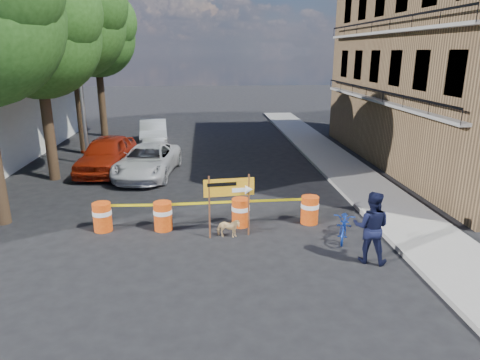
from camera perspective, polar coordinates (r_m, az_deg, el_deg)
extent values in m
plane|color=black|center=(12.65, -3.24, -8.20)|extent=(120.00, 120.00, 0.00)
cube|color=gray|center=(19.36, 14.87, 0.41)|extent=(2.40, 40.00, 0.15)
cube|color=olive|center=(23.02, 28.63, 16.47)|extent=(8.00, 16.00, 12.00)
cylinder|color=#332316|center=(19.82, -24.21, 6.72)|extent=(0.44, 0.44, 4.76)
sphere|color=#214A15|center=(19.61, -25.50, 17.01)|extent=(5.00, 5.00, 5.00)
sphere|color=#214A15|center=(18.90, -23.74, 19.88)|extent=(3.75, 3.75, 3.75)
sphere|color=#214A15|center=(20.44, -26.68, 14.87)|extent=(3.50, 3.50, 3.50)
cylinder|color=#332316|center=(24.51, -20.56, 9.44)|extent=(0.44, 0.44, 5.32)
sphere|color=#214A15|center=(24.40, -21.56, 18.74)|extent=(5.40, 5.40, 5.40)
sphere|color=#214A15|center=(23.72, -19.86, 21.31)|extent=(4.05, 4.05, 4.05)
sphere|color=#214A15|center=(25.25, -22.77, 16.78)|extent=(3.78, 3.78, 3.78)
cylinder|color=#332316|center=(29.36, -17.97, 10.34)|extent=(0.44, 0.44, 4.93)
sphere|color=#214A15|center=(29.23, -18.65, 17.54)|extent=(4.80, 4.80, 4.80)
sphere|color=#214A15|center=(28.62, -17.32, 19.46)|extent=(3.60, 3.60, 3.60)
sphere|color=#214A15|center=(29.97, -19.64, 16.06)|extent=(3.36, 3.36, 3.36)
cylinder|color=gray|center=(21.79, -20.58, 12.21)|extent=(0.16, 0.16, 8.00)
cylinder|color=red|center=(13.87, -17.87, -4.71)|extent=(0.56, 0.56, 0.90)
cylinder|color=white|center=(13.82, -17.93, -4.13)|extent=(0.58, 0.58, 0.14)
cylinder|color=red|center=(13.48, -10.24, -4.76)|extent=(0.56, 0.56, 0.90)
cylinder|color=white|center=(13.43, -10.27, -4.16)|extent=(0.58, 0.58, 0.14)
cylinder|color=red|center=(13.57, 0.09, -4.35)|extent=(0.56, 0.56, 0.90)
cylinder|color=white|center=(13.51, 0.09, -3.75)|extent=(0.58, 0.58, 0.14)
cylinder|color=red|center=(13.96, 9.27, -3.96)|extent=(0.56, 0.56, 0.90)
cylinder|color=white|center=(13.91, 9.30, -3.38)|extent=(0.58, 0.58, 0.14)
cylinder|color=#592D19|center=(12.54, -4.11, -3.69)|extent=(0.05, 0.05, 1.92)
cylinder|color=#592D19|center=(12.72, 1.17, -3.36)|extent=(0.05, 0.05, 1.92)
cube|color=orange|center=(12.42, -1.47, -0.99)|extent=(1.49, 0.19, 0.53)
cube|color=white|center=(12.48, -0.10, -1.36)|extent=(0.43, 0.05, 0.13)
cone|color=white|center=(12.54, 1.20, -1.28)|extent=(0.26, 0.30, 0.28)
cube|color=black|center=(12.34, -2.44, -0.60)|extent=(0.85, 0.10, 0.11)
imported|color=black|center=(11.65, 17.08, -6.03)|extent=(1.16, 1.06, 1.94)
imported|color=#13349E|center=(12.91, 13.87, -4.07)|extent=(0.88, 1.05, 1.70)
imported|color=#E6C283|center=(12.79, -1.57, -6.43)|extent=(0.75, 0.45, 0.60)
imported|color=silver|center=(19.42, -12.21, 2.50)|extent=(2.89, 5.15, 1.36)
imported|color=maroon|center=(20.61, -17.32, 3.32)|extent=(2.40, 4.96, 1.63)
imported|color=silver|center=(26.19, -11.47, 6.27)|extent=(1.98, 4.50, 1.44)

